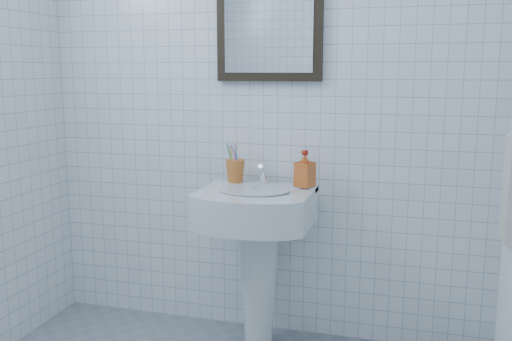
% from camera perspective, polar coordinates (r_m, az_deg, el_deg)
% --- Properties ---
extents(wall_back, '(2.20, 0.02, 2.50)m').
position_cam_1_polar(wall_back, '(2.73, 0.76, 9.14)').
color(wall_back, white).
rests_on(wall_back, ground).
extents(washbasin, '(0.50, 0.37, 0.77)m').
position_cam_1_polar(washbasin, '(2.63, 0.14, -7.08)').
color(washbasin, white).
rests_on(washbasin, ground).
extents(faucet, '(0.04, 0.09, 0.10)m').
position_cam_1_polar(faucet, '(2.64, 0.68, -0.54)').
color(faucet, white).
rests_on(faucet, washbasin).
extents(toothbrush_cup, '(0.11, 0.11, 0.11)m').
position_cam_1_polar(toothbrush_cup, '(2.69, -2.09, -0.04)').
color(toothbrush_cup, orange).
rests_on(toothbrush_cup, washbasin).
extents(soap_dispenser, '(0.10, 0.10, 0.17)m').
position_cam_1_polar(soap_dispenser, '(2.60, 4.91, 0.20)').
color(soap_dispenser, red).
rests_on(soap_dispenser, washbasin).
extents(wall_mirror, '(0.50, 0.04, 0.62)m').
position_cam_1_polar(wall_mirror, '(2.71, 1.32, 15.47)').
color(wall_mirror, black).
rests_on(wall_mirror, wall_back).
extents(hand_towel, '(0.03, 0.16, 0.38)m').
position_cam_1_polar(hand_towel, '(2.23, 24.02, -1.75)').
color(hand_towel, white).
rests_on(hand_towel, towel_ring).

